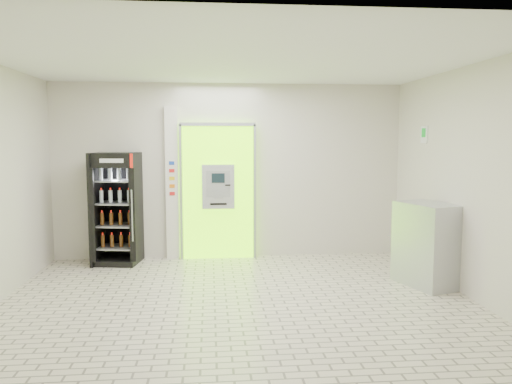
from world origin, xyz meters
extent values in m
plane|color=beige|center=(0.00, 0.00, 0.00)|extent=(6.00, 6.00, 0.00)
plane|color=beige|center=(0.00, 2.50, 1.50)|extent=(6.00, 0.00, 6.00)
plane|color=beige|center=(0.00, -2.50, 1.50)|extent=(6.00, 0.00, 6.00)
plane|color=beige|center=(3.00, 0.00, 1.50)|extent=(0.00, 5.00, 5.00)
plane|color=white|center=(0.00, 0.00, 3.00)|extent=(6.00, 6.00, 0.00)
cube|color=#74E901|center=(-0.20, 2.43, 1.15)|extent=(1.20, 0.12, 2.30)
cube|color=gray|center=(-0.20, 2.36, 2.30)|extent=(1.28, 0.04, 0.06)
cube|color=gray|center=(-0.83, 2.36, 1.15)|extent=(0.04, 0.04, 2.30)
cube|color=gray|center=(0.43, 2.36, 1.15)|extent=(0.04, 0.04, 2.30)
cube|color=black|center=(-0.10, 2.38, 0.50)|extent=(0.62, 0.01, 0.67)
cube|color=black|center=(-0.54, 2.38, 1.98)|extent=(0.22, 0.01, 0.18)
cube|color=#AFB1B7|center=(-0.20, 2.32, 1.25)|extent=(0.55, 0.12, 0.75)
cube|color=black|center=(-0.20, 2.25, 1.40)|extent=(0.22, 0.01, 0.16)
cube|color=gray|center=(-0.20, 2.25, 1.12)|extent=(0.16, 0.01, 0.12)
cube|color=black|center=(-0.04, 2.25, 1.28)|extent=(0.09, 0.01, 0.02)
cube|color=black|center=(-0.20, 2.25, 0.96)|extent=(0.28, 0.01, 0.03)
cube|color=silver|center=(-0.98, 2.45, 1.30)|extent=(0.22, 0.10, 2.60)
cube|color=#193FB2|center=(-0.98, 2.40, 1.65)|extent=(0.09, 0.01, 0.06)
cube|color=red|center=(-0.98, 2.40, 1.52)|extent=(0.09, 0.01, 0.06)
cube|color=yellow|center=(-0.98, 2.40, 1.39)|extent=(0.09, 0.01, 0.06)
cube|color=orange|center=(-0.98, 2.40, 1.26)|extent=(0.09, 0.01, 0.06)
cube|color=red|center=(-0.98, 2.40, 1.13)|extent=(0.09, 0.01, 0.06)
cube|color=black|center=(-1.87, 2.18, 0.92)|extent=(0.78, 0.72, 1.83)
cube|color=black|center=(-1.87, 2.47, 0.92)|extent=(0.69, 0.15, 1.83)
cube|color=red|center=(-1.87, 1.87, 1.72)|extent=(0.67, 0.11, 0.22)
cube|color=white|center=(-1.87, 1.86, 1.72)|extent=(0.38, 0.06, 0.06)
cube|color=black|center=(-1.87, 2.18, 0.05)|extent=(0.78, 0.72, 0.09)
cylinder|color=gray|center=(-1.57, 1.85, 0.84)|extent=(0.03, 0.03, 0.83)
cube|color=gray|center=(-1.87, 2.18, 0.28)|extent=(0.65, 0.62, 0.02)
cube|color=gray|center=(-1.87, 2.18, 0.64)|extent=(0.65, 0.62, 0.02)
cube|color=gray|center=(-1.87, 2.18, 1.01)|extent=(0.65, 0.62, 0.02)
cube|color=gray|center=(-1.87, 2.18, 1.38)|extent=(0.65, 0.62, 0.02)
cube|color=#AFB1B7|center=(2.70, 0.50, 0.58)|extent=(0.82, 1.01, 1.16)
cube|color=gray|center=(2.41, 0.50, 0.64)|extent=(0.26, 0.82, 0.01)
cube|color=white|center=(2.99, 1.40, 2.12)|extent=(0.02, 0.22, 0.26)
cube|color=#0D8F21|center=(2.98, 1.40, 2.15)|extent=(0.00, 0.14, 0.14)
camera|label=1|loc=(-0.34, -6.12, 2.05)|focal=35.00mm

